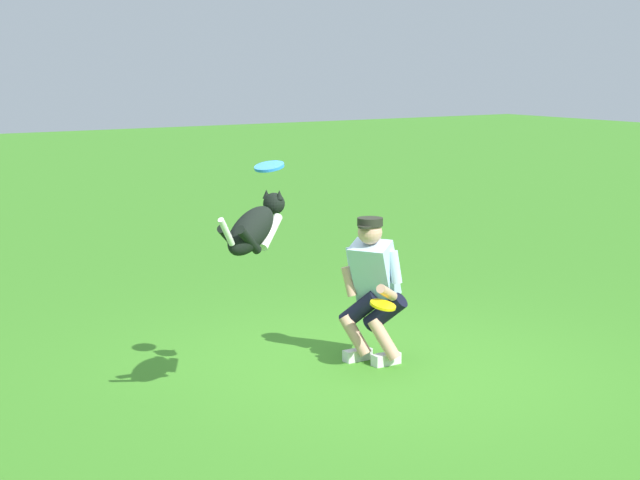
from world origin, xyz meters
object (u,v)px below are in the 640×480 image
object	(u,v)px
person	(373,285)
frisbee_flying	(269,166)
dog	(254,228)
frisbee_held	(383,305)

from	to	relation	value
person	frisbee_flying	bearing A→B (deg)	-17.14
person	dog	distance (m)	1.64
frisbee_flying	dog	bearing A→B (deg)	38.87
person	frisbee_flying	distance (m)	1.63
dog	frisbee_flying	world-z (taller)	frisbee_flying
frisbee_flying	person	bearing A→B (deg)	-168.63
person	frisbee_held	bearing A→B (deg)	38.35
frisbee_held	person	bearing A→B (deg)	-113.13
person	frisbee_held	world-z (taller)	person
person	dog	size ratio (longest dim) A/B	1.45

